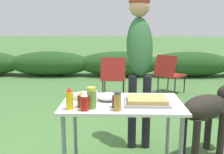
% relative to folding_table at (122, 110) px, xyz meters
% --- Properties ---
extents(shrub_hedge, '(14.40, 0.90, 0.70)m').
position_rel_folding_table_xyz_m(shrub_hedge, '(0.00, 4.86, -0.31)').
color(shrub_hedge, '#234C1E').
rests_on(shrub_hedge, ground).
extents(folding_table, '(1.10, 0.64, 0.74)m').
position_rel_folding_table_xyz_m(folding_table, '(0.00, 0.00, 0.00)').
color(folding_table, silver).
rests_on(folding_table, ground).
extents(food_tray, '(0.39, 0.28, 0.06)m').
position_rel_folding_table_xyz_m(food_tray, '(0.22, -0.04, 0.10)').
color(food_tray, '#9E9EA3').
rests_on(food_tray, folding_table).
extents(plate_stack, '(0.21, 0.21, 0.04)m').
position_rel_folding_table_xyz_m(plate_stack, '(-0.36, 0.11, 0.10)').
color(plate_stack, white).
rests_on(plate_stack, folding_table).
extents(mixing_bowl, '(0.22, 0.22, 0.06)m').
position_rel_folding_table_xyz_m(mixing_bowl, '(-0.13, 0.07, 0.11)').
color(mixing_bowl, silver).
rests_on(mixing_bowl, folding_table).
extents(paper_cup_stack, '(0.08, 0.08, 0.11)m').
position_rel_folding_table_xyz_m(paper_cup_stack, '(-0.26, -0.03, 0.13)').
color(paper_cup_stack, white).
rests_on(paper_cup_stack, folding_table).
extents(bbq_sauce_bottle, '(0.08, 0.08, 0.13)m').
position_rel_folding_table_xyz_m(bbq_sauce_bottle, '(-0.05, -0.15, 0.14)').
color(bbq_sauce_bottle, '#562314').
rests_on(bbq_sauce_bottle, folding_table).
extents(spice_jar, '(0.06, 0.06, 0.16)m').
position_rel_folding_table_xyz_m(spice_jar, '(-0.04, -0.23, 0.16)').
color(spice_jar, '#B2893D').
rests_on(spice_jar, folding_table).
extents(mustard_bottle, '(0.06, 0.06, 0.19)m').
position_rel_folding_table_xyz_m(mustard_bottle, '(-0.44, -0.21, 0.17)').
color(mustard_bottle, yellow).
rests_on(mustard_bottle, folding_table).
extents(ketchup_bottle, '(0.07, 0.07, 0.16)m').
position_rel_folding_table_xyz_m(ketchup_bottle, '(-0.31, -0.23, 0.15)').
color(ketchup_bottle, red).
rests_on(ketchup_bottle, folding_table).
extents(relish_jar, '(0.08, 0.08, 0.18)m').
position_rel_folding_table_xyz_m(relish_jar, '(-0.26, -0.18, 0.17)').
color(relish_jar, olive).
rests_on(relish_jar, folding_table).
extents(beer_bottle, '(0.07, 0.07, 0.14)m').
position_rel_folding_table_xyz_m(beer_bottle, '(-0.35, -0.15, 0.14)').
color(beer_bottle, brown).
rests_on(beer_bottle, folding_table).
extents(standing_person_in_navy_coat, '(0.31, 0.49, 1.78)m').
position_rel_folding_table_xyz_m(standing_person_in_navy_coat, '(0.21, 0.72, 0.52)').
color(standing_person_in_navy_coat, black).
rests_on(standing_person_in_navy_coat, ground).
extents(dog, '(0.88, 0.61, 0.77)m').
position_rel_folding_table_xyz_m(dog, '(0.94, 0.41, -0.13)').
color(dog, '#28231E').
rests_on(dog, ground).
extents(camp_chair_green_behind_table, '(0.50, 0.61, 0.83)m').
position_rel_folding_table_xyz_m(camp_chair_green_behind_table, '(-0.13, 2.61, -0.20)').
color(camp_chair_green_behind_table, maroon).
rests_on(camp_chair_green_behind_table, ground).
extents(camp_chair_near_hedge, '(0.74, 0.75, 0.83)m').
position_rel_folding_table_xyz_m(camp_chair_near_hedge, '(1.03, 2.94, -0.20)').
color(camp_chair_near_hedge, maroon).
rests_on(camp_chair_near_hedge, ground).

